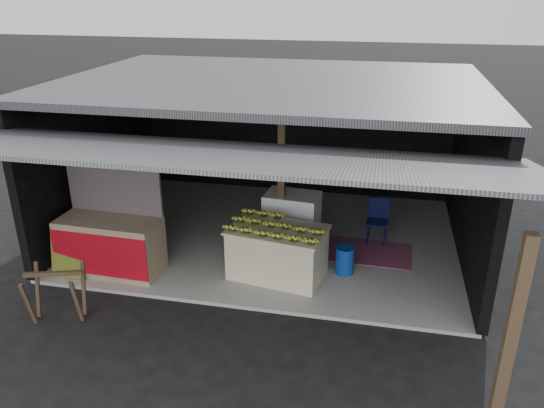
% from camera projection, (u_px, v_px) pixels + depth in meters
% --- Properties ---
extents(ground, '(80.00, 80.00, 0.00)m').
position_uv_depth(ground, '(237.00, 309.00, 7.99)').
color(ground, black).
rests_on(ground, ground).
extents(concrete_slab, '(7.00, 5.00, 0.06)m').
position_uv_depth(concrete_slab, '(272.00, 236.00, 10.24)').
color(concrete_slab, gray).
rests_on(concrete_slab, ground).
extents(shophouse, '(7.40, 7.29, 3.02)m').
position_uv_depth(shophouse, '(275.00, 127.00, 9.72)').
color(shophouse, black).
rests_on(shophouse, ground).
extents(banana_table, '(1.67, 1.18, 0.85)m').
position_uv_depth(banana_table, '(277.00, 252.00, 8.64)').
color(banana_table, silver).
rests_on(banana_table, concrete_slab).
extents(banana_pile, '(1.54, 1.07, 0.17)m').
position_uv_depth(banana_pile, '(278.00, 224.00, 8.44)').
color(banana_pile, gold).
rests_on(banana_pile, banana_table).
extents(white_crate, '(1.00, 0.73, 1.05)m').
position_uv_depth(white_crate, '(292.00, 221.00, 9.53)').
color(white_crate, white).
rests_on(white_crate, concrete_slab).
extents(neighbor_stall, '(1.69, 0.80, 1.71)m').
position_uv_depth(neighbor_stall, '(111.00, 242.00, 8.77)').
color(neighbor_stall, '#998466').
rests_on(neighbor_stall, concrete_slab).
extents(green_signboard, '(0.58, 0.20, 0.86)m').
position_uv_depth(green_signboard, '(68.00, 253.00, 8.60)').
color(green_signboard, black).
rests_on(green_signboard, concrete_slab).
extents(sawhorse, '(0.88, 0.87, 0.80)m').
position_uv_depth(sawhorse, '(56.00, 290.00, 7.55)').
color(sawhorse, '#493624').
rests_on(sawhorse, ground).
extents(water_barrel, '(0.30, 0.30, 0.45)m').
position_uv_depth(water_barrel, '(345.00, 261.00, 8.79)').
color(water_barrel, '#0E359B').
rests_on(water_barrel, concrete_slab).
extents(plastic_chair, '(0.41, 0.41, 0.83)m').
position_uv_depth(plastic_chair, '(378.00, 217.00, 9.81)').
color(plastic_chair, '#090D36').
rests_on(plastic_chair, concrete_slab).
extents(magenta_rug, '(1.53, 1.05, 0.01)m').
position_uv_depth(magenta_rug, '(368.00, 252.00, 9.54)').
color(magenta_rug, '#7C1B53').
rests_on(magenta_rug, concrete_slab).
extents(picture_frames, '(1.62, 0.04, 0.46)m').
position_uv_depth(picture_frames, '(287.00, 111.00, 11.69)').
color(picture_frames, black).
rests_on(picture_frames, shophouse).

